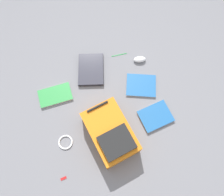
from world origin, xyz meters
TOP-DOWN VIEW (x-y plane):
  - ground_plane at (0.00, 0.00)m, footprint 3.62×3.62m
  - backpack at (0.28, -0.06)m, footprint 0.51×0.40m
  - laptop at (-0.33, -0.10)m, footprint 0.35×0.28m
  - book_comic at (-0.16, -0.44)m, footprint 0.18×0.29m
  - book_blue at (-0.08, 0.30)m, footprint 0.27×0.30m
  - book_manual at (0.21, 0.34)m, footprint 0.24×0.29m
  - computer_mouse at (-0.33, 0.35)m, footprint 0.07×0.12m
  - cable_coil at (0.25, -0.42)m, footprint 0.12×0.12m
  - pen_black at (-0.43, 0.19)m, footprint 0.01×0.14m
  - usb_stick at (0.52, -0.48)m, footprint 0.03×0.05m

SIDE VIEW (x-z plane):
  - ground_plane at x=0.00m, z-range 0.00..0.00m
  - usb_stick at x=0.52m, z-range 0.00..0.01m
  - pen_black at x=-0.43m, z-range 0.00..0.01m
  - cable_coil at x=0.25m, z-range 0.00..0.01m
  - book_blue at x=-0.08m, z-range 0.00..0.02m
  - book_comic at x=-0.16m, z-range 0.00..0.02m
  - book_manual at x=0.21m, z-range 0.00..0.02m
  - laptop at x=-0.33m, z-range 0.00..0.03m
  - computer_mouse at x=-0.33m, z-range 0.00..0.04m
  - backpack at x=0.28m, z-range -0.01..0.20m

